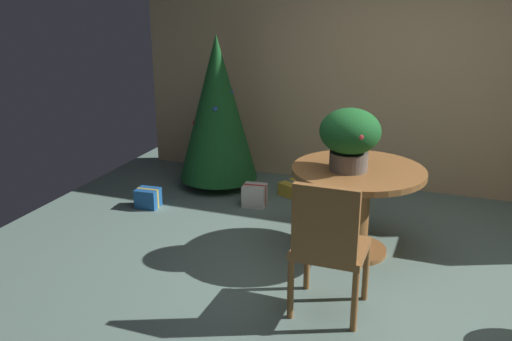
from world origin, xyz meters
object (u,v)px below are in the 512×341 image
wooden_chair_near (328,243)px  gift_box_blue (148,198)px  flower_vase (350,135)px  round_dining_table (357,193)px  gift_box_cream (255,195)px  gift_box_gold (295,189)px  holiday_tree (217,108)px

wooden_chair_near → gift_box_blue: size_ratio=4.13×
flower_vase → gift_box_blue: bearing=170.8°
round_dining_table → gift_box_cream: bearing=149.4°
flower_vase → gift_box_cream: size_ratio=1.98×
round_dining_table → gift_box_cream: (-1.13, 0.67, -0.41)m
round_dining_table → gift_box_blue: bearing=172.9°
round_dining_table → gift_box_gold: round_dining_table is taller
round_dining_table → gift_box_cream: size_ratio=4.28×
flower_vase → wooden_chair_near: flower_vase is taller
flower_vase → gift_box_blue: 2.26m
wooden_chair_near → gift_box_blue: (-2.11, 1.25, -0.44)m
flower_vase → wooden_chair_near: (0.07, -0.92, -0.48)m
flower_vase → gift_box_gold: bearing=123.2°
wooden_chair_near → gift_box_cream: size_ratio=3.87×
wooden_chair_near → gift_box_cream: bearing=124.3°
flower_vase → gift_box_cream: bearing=145.2°
wooden_chair_near → gift_box_gold: size_ratio=2.70×
gift_box_blue → flower_vase: bearing=-9.2°
gift_box_gold → holiday_tree: bearing=-179.1°
holiday_tree → gift_box_cream: holiday_tree is taller
holiday_tree → gift_box_blue: size_ratio=7.06×
gift_box_cream → gift_box_blue: 1.06m
flower_vase → wooden_chair_near: size_ratio=0.51×
gift_box_cream → gift_box_blue: gift_box_cream is taller
round_dining_table → holiday_tree: (-1.71, 1.09, 0.35)m
holiday_tree → gift_box_gold: (0.88, 0.01, -0.80)m
round_dining_table → wooden_chair_near: 0.99m
holiday_tree → gift_box_gold: bearing=0.9°
flower_vase → holiday_tree: bearing=144.8°
wooden_chair_near → gift_box_gold: wooden_chair_near is taller
flower_vase → round_dining_table: bearing=43.5°
gift_box_gold → gift_box_cream: bearing=-124.2°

